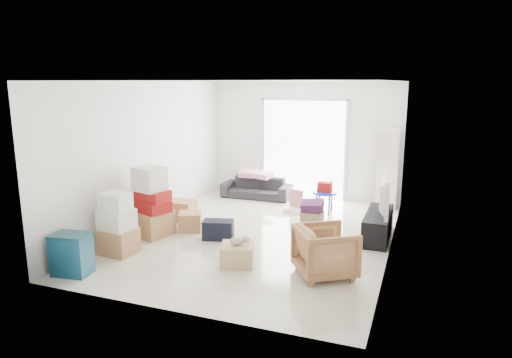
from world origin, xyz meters
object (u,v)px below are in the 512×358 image
object	(u,v)px
ac_tower	(387,168)
kids_table	(325,191)
wood_crate	(237,255)
tv_console	(378,225)
armchair	(325,249)
ottoman	(312,220)
sofa	(257,184)
television	(379,208)
storage_bins	(72,254)

from	to	relation	value
ac_tower	kids_table	bearing A→B (deg)	-144.97
kids_table	wood_crate	distance (m)	3.32
tv_console	armchair	world-z (taller)	armchair
tv_console	ottoman	size ratio (longest dim) A/B	3.90
wood_crate	sofa	bearing A→B (deg)	106.35
sofa	armchair	distance (m)	4.57
sofa	kids_table	size ratio (longest dim) A/B	2.52
ac_tower	television	size ratio (longest dim) A/B	1.53
kids_table	wood_crate	bearing A→B (deg)	-100.81
armchair	storage_bins	bearing A→B (deg)	76.58
television	storage_bins	world-z (taller)	television
kids_table	wood_crate	xyz separation A→B (m)	(-0.62, -3.24, -0.31)
television	tv_console	bearing A→B (deg)	-0.00
ac_tower	kids_table	world-z (taller)	ac_tower
television	storage_bins	bearing A→B (deg)	123.50
television	ac_tower	bearing A→B (deg)	-3.77
ac_tower	tv_console	xyz separation A→B (m)	(0.05, -2.09, -0.65)
ac_tower	kids_table	xyz separation A→B (m)	(-1.17, -0.82, -0.41)
sofa	armchair	size ratio (longest dim) A/B	2.08
ac_tower	sofa	bearing A→B (deg)	-177.08
wood_crate	ac_tower	bearing A→B (deg)	66.20
armchair	kids_table	world-z (taller)	armchair
armchair	sofa	bearing A→B (deg)	-0.56
kids_table	television	bearing A→B (deg)	-45.96
television	wood_crate	distance (m)	2.73
storage_bins	ottoman	xyz separation A→B (m)	(2.71, 3.18, -0.13)
sofa	ottoman	size ratio (longest dim) A/B	4.61
ottoman	kids_table	xyz separation A→B (m)	(-0.03, 1.21, 0.29)
ac_tower	kids_table	size ratio (longest dim) A/B	2.70
ottoman	armchair	bearing A→B (deg)	-71.41
television	wood_crate	bearing A→B (deg)	131.88
television	kids_table	world-z (taller)	kids_table
sofa	wood_crate	size ratio (longest dim) A/B	3.45
tv_console	kids_table	xyz separation A→B (m)	(-1.22, 1.27, 0.23)
sofa	kids_table	xyz separation A→B (m)	(1.77, -0.67, 0.14)
sofa	tv_console	bearing A→B (deg)	-33.60
television	armchair	xyz separation A→B (m)	(-0.53, -1.91, -0.14)
tv_console	ottoman	xyz separation A→B (m)	(-1.19, 0.06, -0.05)
sofa	storage_bins	world-z (taller)	sofa
ac_tower	television	distance (m)	2.12
armchair	kids_table	xyz separation A→B (m)	(-0.69, 3.17, 0.07)
ac_tower	wood_crate	distance (m)	4.50
storage_bins	wood_crate	xyz separation A→B (m)	(2.06, 1.14, -0.14)
armchair	ottoman	distance (m)	2.09
television	sofa	xyz separation A→B (m)	(-2.99, 1.94, -0.22)
sofa	kids_table	bearing A→B (deg)	-21.49
armchair	wood_crate	world-z (taller)	armchair
wood_crate	kids_table	bearing A→B (deg)	79.19
storage_bins	wood_crate	world-z (taller)	storage_bins
sofa	kids_table	world-z (taller)	kids_table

